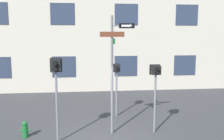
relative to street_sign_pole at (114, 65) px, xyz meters
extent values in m
cube|color=#2D384C|center=(-2.40, 7.08, -0.92)|extent=(1.49, 0.03, 1.33)
cube|color=#2D384C|center=(1.60, 7.08, -0.92)|extent=(1.49, 0.03, 1.33)
cube|color=#2D384C|center=(5.60, 7.08, -0.92)|extent=(1.49, 0.03, 1.33)
cube|color=#2D384C|center=(-2.40, 7.08, 2.38)|extent=(1.49, 0.03, 1.33)
cube|color=#2D384C|center=(1.60, 7.08, 2.38)|extent=(1.49, 0.03, 1.33)
cube|color=#2D384C|center=(5.60, 7.08, 2.38)|extent=(1.49, 0.03, 1.33)
cylinder|color=slate|center=(-0.06, 0.01, -0.40)|extent=(0.09, 0.09, 4.35)
cube|color=slate|center=(0.20, 0.01, 1.41)|extent=(0.53, 0.05, 0.05)
cube|color=brown|center=(-0.06, -0.05, 1.11)|extent=(0.88, 0.02, 0.18)
cube|color=#196B2D|center=(0.00, 0.01, 0.87)|extent=(0.02, 0.81, 0.20)
cube|color=black|center=(0.47, -0.01, 1.41)|extent=(0.56, 0.02, 0.18)
cube|color=white|center=(0.43, -0.02, 1.41)|extent=(0.32, 0.01, 0.07)
cone|color=white|center=(0.63, -0.02, 1.41)|extent=(0.10, 0.14, 0.14)
cylinder|color=slate|center=(-2.01, -0.58, -1.35)|extent=(0.08, 0.08, 2.46)
cube|color=black|center=(-2.01, -0.58, 0.09)|extent=(0.33, 0.26, 0.42)
cube|color=black|center=(-2.01, -0.44, 0.09)|extent=(0.39, 0.02, 0.48)
cylinder|color=black|center=(-2.01, -0.77, 0.18)|extent=(0.15, 0.12, 0.15)
cylinder|color=black|center=(-2.01, -0.77, 0.00)|extent=(0.15, 0.12, 0.15)
cylinder|color=#EA4C14|center=(-2.01, -0.71, 0.18)|extent=(0.12, 0.01, 0.12)
cylinder|color=slate|center=(1.55, -0.05, -1.47)|extent=(0.08, 0.08, 2.22)
cube|color=black|center=(1.55, -0.05, -0.19)|extent=(0.34, 0.26, 0.33)
cube|color=black|center=(1.55, 0.09, -0.19)|extent=(0.40, 0.02, 0.39)
cylinder|color=black|center=(1.55, -0.24, -0.12)|extent=(0.12, 0.12, 0.12)
cylinder|color=black|center=(1.55, -0.24, -0.27)|extent=(0.12, 0.12, 0.12)
cylinder|color=orange|center=(1.55, -0.19, -0.12)|extent=(0.09, 0.01, 0.09)
cylinder|color=slate|center=(0.35, 1.97, -1.56)|extent=(0.08, 0.08, 2.04)
cube|color=black|center=(0.35, 1.97, -0.38)|extent=(0.30, 0.26, 0.32)
cube|color=black|center=(0.35, 2.11, -0.38)|extent=(0.36, 0.02, 0.38)
cylinder|color=black|center=(0.35, 1.78, -0.30)|extent=(0.11, 0.12, 0.11)
cylinder|color=black|center=(0.35, 1.78, -0.45)|extent=(0.11, 0.12, 0.11)
cylinder|color=orange|center=(0.35, 1.84, -0.30)|extent=(0.09, 0.01, 0.09)
cylinder|color=#196028|center=(-3.22, -0.05, -2.35)|extent=(0.21, 0.21, 0.46)
sphere|color=#196028|center=(-3.22, -0.05, -2.06)|extent=(0.18, 0.18, 0.18)
cylinder|color=#196028|center=(-3.36, -0.05, -2.32)|extent=(0.08, 0.07, 0.07)
cylinder|color=#196028|center=(-3.07, -0.05, -2.32)|extent=(0.08, 0.07, 0.07)
camera|label=1|loc=(-1.01, -8.91, 1.09)|focal=40.00mm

